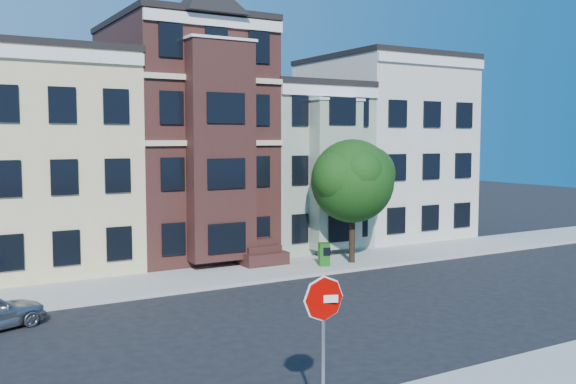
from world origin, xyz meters
TOP-DOWN VIEW (x-y plane):
  - ground at (0.00, 0.00)m, footprint 120.00×120.00m
  - far_sidewalk at (0.00, 8.00)m, footprint 60.00×4.00m
  - house_yellow at (-7.00, 14.50)m, footprint 7.00×9.00m
  - house_brown at (0.00, 14.50)m, footprint 7.00×9.00m
  - house_green at (6.50, 14.50)m, footprint 6.00×9.00m
  - house_cream at (13.50, 14.50)m, footprint 8.00×9.00m
  - street_tree at (5.95, 7.32)m, footprint 7.82×7.82m
  - newspaper_box at (4.29, 7.27)m, footprint 0.62×0.59m
  - stop_sign at (-5.10, -6.80)m, footprint 0.96×0.51m

SIDE VIEW (x-z plane):
  - ground at x=0.00m, z-range 0.00..0.00m
  - far_sidewalk at x=0.00m, z-range 0.00..0.15m
  - newspaper_box at x=4.29m, z-range 0.15..1.26m
  - stop_sign at x=-5.10m, z-range 0.15..3.73m
  - street_tree at x=5.95m, z-range 0.15..7.60m
  - house_green at x=6.50m, z-range 0.00..9.00m
  - house_yellow at x=-7.00m, z-range 0.00..10.00m
  - house_cream at x=13.50m, z-range 0.00..11.00m
  - house_brown at x=0.00m, z-range 0.00..12.00m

